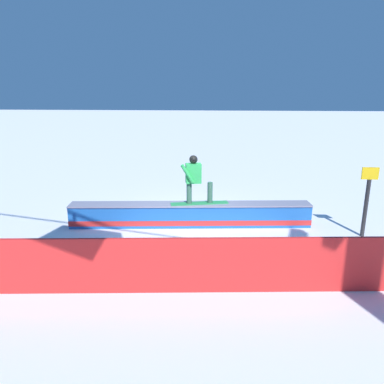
{
  "coord_description": "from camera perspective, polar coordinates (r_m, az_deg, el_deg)",
  "views": [
    {
      "loc": [
        -0.79,
        9.34,
        3.58
      ],
      "look_at": [
        -0.12,
        0.99,
        1.24
      ],
      "focal_mm": 34.02,
      "sensor_mm": 36.0,
      "label": 1
    }
  ],
  "objects": [
    {
      "name": "ground_plane",
      "position": [
        10.03,
        -0.27,
        -5.29
      ],
      "size": [
        120.0,
        120.0,
        0.0
      ],
      "primitive_type": "plane",
      "color": "white"
    },
    {
      "name": "safety_fence",
      "position": [
        6.7,
        -2.76,
        -11.45
      ],
      "size": [
        12.78,
        1.24,
        1.07
      ],
      "primitive_type": "cube",
      "rotation": [
        0.0,
        0.0,
        0.09
      ],
      "color": "red",
      "rests_on": "ground_plane"
    },
    {
      "name": "snowboarder",
      "position": [
        9.62,
        0.49,
        2.18
      ],
      "size": [
        1.58,
        0.62,
        1.32
      ],
      "color": "#2A944F",
      "rests_on": "grind_box"
    },
    {
      "name": "trail_marker",
      "position": [
        10.02,
        25.7,
        -1.12
      ],
      "size": [
        0.4,
        0.1,
        1.79
      ],
      "color": "#262628",
      "rests_on": "ground_plane"
    },
    {
      "name": "grind_box",
      "position": [
        9.93,
        -0.27,
        -3.73
      ],
      "size": [
        6.53,
        1.12,
        0.64
      ],
      "color": "blue",
      "rests_on": "ground_plane"
    }
  ]
}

